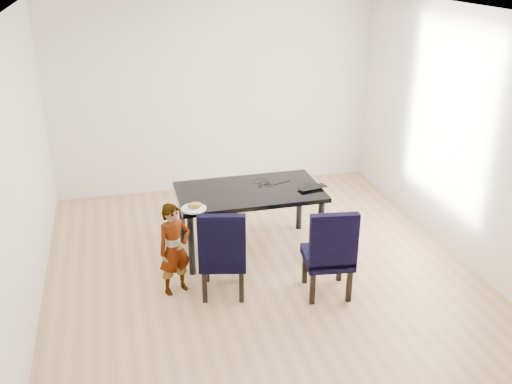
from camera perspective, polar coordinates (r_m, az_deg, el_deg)
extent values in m
cube|color=tan|center=(6.23, 0.46, -7.95)|extent=(4.50, 5.00, 0.01)
cube|color=white|center=(5.35, 0.56, 17.69)|extent=(4.50, 5.00, 0.01)
cube|color=white|center=(8.00, -4.17, 9.67)|extent=(4.50, 0.01, 2.70)
cube|color=silver|center=(3.52, 11.18, -9.47)|extent=(4.50, 0.01, 2.70)
cube|color=silver|center=(5.55, -22.63, 1.65)|extent=(0.01, 5.00, 2.70)
cube|color=silver|center=(6.57, 19.96, 5.28)|extent=(0.01, 5.00, 2.70)
cube|color=black|center=(6.47, -0.66, -2.84)|extent=(1.60, 0.90, 0.75)
cube|color=black|center=(5.67, -3.32, -5.82)|extent=(0.55, 0.57, 0.95)
cube|color=black|center=(5.69, 7.20, -5.76)|extent=(0.52, 0.54, 0.96)
imported|color=orange|center=(5.72, -8.16, -5.67)|extent=(0.41, 0.35, 0.96)
cylinder|color=white|center=(5.89, -6.23, -1.66)|extent=(0.33, 0.33, 0.01)
ellipsoid|color=#A2813A|center=(5.87, -6.16, -1.32)|extent=(0.17, 0.11, 0.06)
imported|color=black|center=(6.41, 5.46, 0.56)|extent=(0.36, 0.26, 0.03)
torus|color=black|center=(6.43, 0.91, 0.66)|extent=(0.17, 0.17, 0.01)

